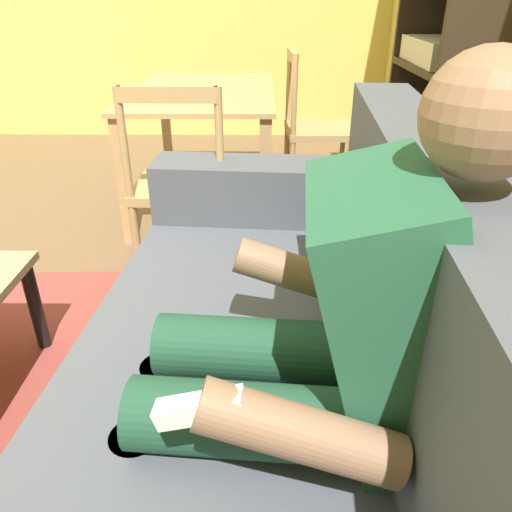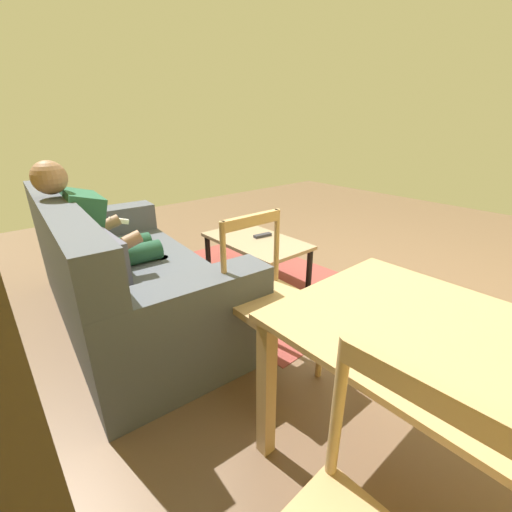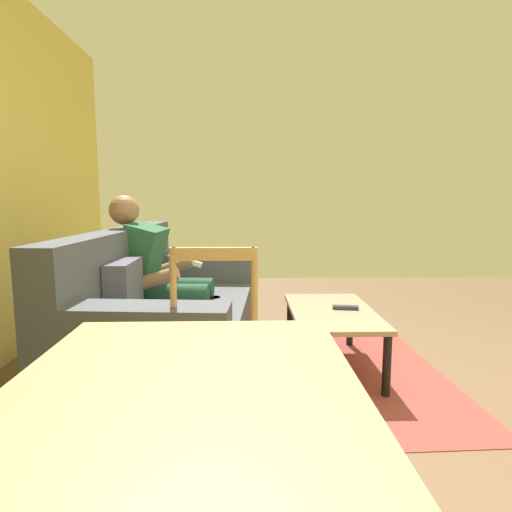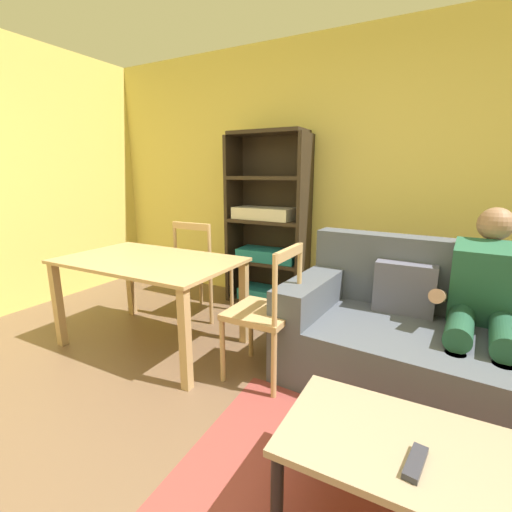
{
  "view_description": "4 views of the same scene",
  "coord_description": "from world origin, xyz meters",
  "views": [
    {
      "loc": [
        1.85,
        1.54,
        1.23
      ],
      "look_at": [
        0.89,
        1.53,
        0.71
      ],
      "focal_mm": 34.18,
      "sensor_mm": 36.0,
      "label": 1
    },
    {
      "loc": [
        -1.39,
        2.32,
        1.41
      ],
      "look_at": [
        0.77,
        0.46,
        0.24
      ],
      "focal_mm": 23.84,
      "sensor_mm": 36.0,
      "label": 2
    },
    {
      "loc": [
        -2.02,
        1.05,
        1.16
      ],
      "look_at": [
        -0.16,
        0.99,
        0.9
      ],
      "focal_mm": 30.33,
      "sensor_mm": 36.0,
      "label": 3
    },
    {
      "loc": [
        0.78,
        -0.78,
        1.38
      ],
      "look_at": [
        -0.16,
        0.99,
        0.9
      ],
      "focal_mm": 24.75,
      "sensor_mm": 36.0,
      "label": 4
    }
  ],
  "objects": [
    {
      "name": "area_rug",
      "position": [
        0.77,
        0.46,
        0.0
      ],
      "size": [
        2.04,
        1.46,
        0.01
      ],
      "primitive_type": "cube",
      "rotation": [
        0.0,
        0.0,
        0.03
      ],
      "color": "brown",
      "rests_on": "ground_plane"
    },
    {
      "name": "ground_plane",
      "position": [
        0.0,
        0.0,
        0.0
      ],
      "size": [
        8.0,
        8.0,
        0.0
      ],
      "primitive_type": "plane",
      "color": "brown"
    },
    {
      "name": "tv_remote",
      "position": [
        0.79,
        0.37,
        0.41
      ],
      "size": [
        0.07,
        0.18,
        0.02
      ],
      "primitive_type": "cube",
      "rotation": [
        0.0,
        0.0,
        3.0
      ],
      "color": "#2D2D38",
      "rests_on": "coffee_table"
    },
    {
      "name": "coffee_table",
      "position": [
        0.77,
        0.46,
        0.35
      ],
      "size": [
        0.95,
        0.55,
        0.4
      ],
      "color": "gray",
      "rests_on": "ground_plane"
    },
    {
      "name": "person_lounging",
      "position": [
        1.06,
        1.66,
        0.59
      ],
      "size": [
        0.62,
        0.93,
        1.16
      ],
      "color": "#23563D",
      "rests_on": "ground_plane"
    },
    {
      "name": "dining_table",
      "position": [
        -1.22,
        1.19,
        0.61
      ],
      "size": [
        1.39,
        0.85,
        0.72
      ],
      "color": "tan",
      "rests_on": "ground_plane"
    },
    {
      "name": "couch",
      "position": [
        0.89,
        1.61,
        0.33
      ],
      "size": [
        2.1,
        1.13,
        0.93
      ],
      "color": "#474C56",
      "rests_on": "ground_plane"
    },
    {
      "name": "dining_chair_facing_couch",
      "position": [
        -0.2,
        1.19,
        0.46
      ],
      "size": [
        0.43,
        0.43,
        0.92
      ],
      "color": "tan",
      "rests_on": "ground_plane"
    }
  ]
}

